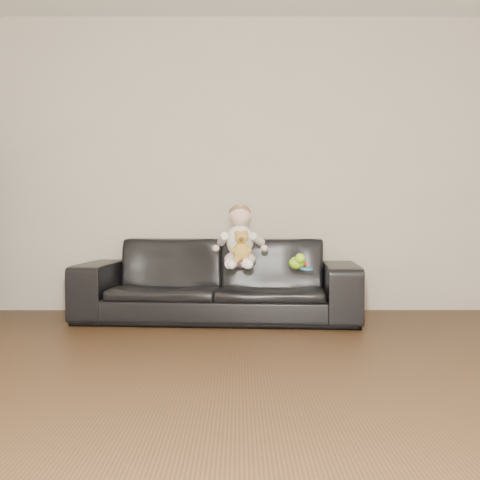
{
  "coord_description": "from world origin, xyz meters",
  "views": [
    {
      "loc": [
        0.03,
        -2.61,
        0.82
      ],
      "look_at": [
        0.04,
        2.14,
        0.65
      ],
      "focal_mm": 45.0,
      "sensor_mm": 36.0,
      "label": 1
    }
  ],
  "objects_px": {
    "teddy_bear": "(241,247)",
    "toy_green": "(296,263)",
    "toy_blue_disc": "(306,269)",
    "sofa": "(218,279)",
    "baby": "(240,240)",
    "toy_rattle": "(302,263)"
  },
  "relations": [
    {
      "from": "teddy_bear",
      "to": "toy_green",
      "type": "relative_size",
      "value": 1.68
    },
    {
      "from": "teddy_bear",
      "to": "toy_blue_disc",
      "type": "height_order",
      "value": "teddy_bear"
    },
    {
      "from": "sofa",
      "to": "teddy_bear",
      "type": "bearing_deg",
      "value": -51.37
    },
    {
      "from": "baby",
      "to": "teddy_bear",
      "type": "bearing_deg",
      "value": -78.66
    },
    {
      "from": "teddy_bear",
      "to": "toy_green",
      "type": "distance_m",
      "value": 0.44
    },
    {
      "from": "sofa",
      "to": "toy_rattle",
      "type": "relative_size",
      "value": 30.71
    },
    {
      "from": "toy_rattle",
      "to": "baby",
      "type": "bearing_deg",
      "value": 179.16
    },
    {
      "from": "toy_rattle",
      "to": "toy_blue_disc",
      "type": "distance_m",
      "value": 0.16
    },
    {
      "from": "toy_blue_disc",
      "to": "toy_rattle",
      "type": "bearing_deg",
      "value": 97.23
    },
    {
      "from": "baby",
      "to": "toy_blue_disc",
      "type": "height_order",
      "value": "baby"
    },
    {
      "from": "baby",
      "to": "toy_blue_disc",
      "type": "relative_size",
      "value": 4.77
    },
    {
      "from": "baby",
      "to": "toy_rattle",
      "type": "height_order",
      "value": "baby"
    },
    {
      "from": "sofa",
      "to": "teddy_bear",
      "type": "xyz_separation_m",
      "value": [
        0.18,
        -0.27,
        0.28
      ]
    },
    {
      "from": "toy_blue_disc",
      "to": "sofa",
      "type": "bearing_deg",
      "value": 157.23
    },
    {
      "from": "toy_rattle",
      "to": "teddy_bear",
      "type": "bearing_deg",
      "value": -163.03
    },
    {
      "from": "toy_green",
      "to": "toy_rattle",
      "type": "bearing_deg",
      "value": 68.88
    },
    {
      "from": "baby",
      "to": "toy_green",
      "type": "relative_size",
      "value": 3.51
    },
    {
      "from": "toy_green",
      "to": "toy_blue_disc",
      "type": "bearing_deg",
      "value": -12.59
    },
    {
      "from": "baby",
      "to": "toy_green",
      "type": "height_order",
      "value": "baby"
    },
    {
      "from": "sofa",
      "to": "toy_blue_disc",
      "type": "height_order",
      "value": "sofa"
    },
    {
      "from": "toy_green",
      "to": "toy_rattle",
      "type": "xyz_separation_m",
      "value": [
        0.05,
        0.14,
        -0.01
      ]
    },
    {
      "from": "baby",
      "to": "toy_green",
      "type": "distance_m",
      "value": 0.49
    }
  ]
}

